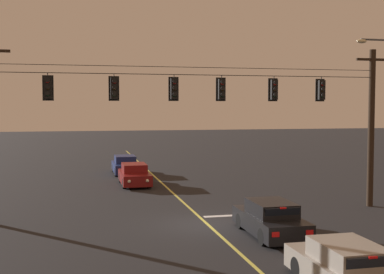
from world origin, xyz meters
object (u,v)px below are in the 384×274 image
traffic_light_left_inner (114,88)px  traffic_light_far_right (321,90)px  traffic_light_rightmost (274,90)px  car_waiting_near_lane (270,219)px  traffic_light_right_inner (222,89)px  traffic_light_leftmost (48,88)px  car_waiting_second_near (346,269)px  traffic_light_centre (174,89)px  car_oncoming_trailing (125,165)px  car_oncoming_lead (134,175)px

traffic_light_left_inner → traffic_light_far_right: 10.17m
traffic_light_rightmost → car_waiting_near_lane: 7.18m
traffic_light_right_inner → traffic_light_rightmost: bearing=0.0°
traffic_light_leftmost → car_waiting_second_near: (8.40, -10.72, -5.29)m
traffic_light_centre → traffic_light_far_right: size_ratio=1.00×
traffic_light_left_inner → car_waiting_second_near: (5.52, -10.72, -5.29)m
traffic_light_left_inner → car_waiting_near_lane: bearing=-37.7°
car_oncoming_trailing → traffic_light_rightmost: bearing=-69.5°
car_oncoming_lead → traffic_light_right_inner: bearing=-72.5°
traffic_light_centre → traffic_light_right_inner: (2.29, 0.00, 0.00)m
traffic_light_leftmost → car_oncoming_trailing: traffic_light_leftmost is taller
traffic_light_right_inner → car_oncoming_lead: bearing=107.5°
traffic_light_leftmost → traffic_light_right_inner: size_ratio=1.00×
car_oncoming_trailing → traffic_light_right_inner: bearing=-78.4°
traffic_light_left_inner → traffic_light_right_inner: bearing=0.0°
traffic_light_right_inner → traffic_light_rightmost: same height
traffic_light_rightmost → car_oncoming_lead: bearing=120.3°
traffic_light_rightmost → traffic_light_leftmost: bearing=180.0°
traffic_light_far_right → car_waiting_near_lane: 8.20m
traffic_light_rightmost → car_waiting_near_lane: traffic_light_rightmost is taller
traffic_light_left_inner → car_oncoming_trailing: 16.51m
traffic_light_centre → car_oncoming_trailing: (-0.89, 15.53, -5.29)m
traffic_light_far_right → car_oncoming_trailing: size_ratio=0.28×
traffic_light_right_inner → car_oncoming_lead: size_ratio=0.28×
traffic_light_left_inner → traffic_light_centre: 2.75m
traffic_light_right_inner → car_waiting_near_lane: 6.97m
car_waiting_near_lane → car_oncoming_trailing: (-3.91, 20.01, -0.00)m
car_waiting_second_near → traffic_light_leftmost: bearing=128.1°
traffic_light_right_inner → traffic_light_far_right: 5.13m
traffic_light_rightmost → car_waiting_second_near: 12.15m
car_oncoming_lead → car_waiting_near_lane: bearing=-75.0°
traffic_light_leftmost → car_waiting_near_lane: bearing=-27.3°
traffic_light_right_inner → traffic_light_far_right: (5.13, 0.00, 0.00)m
traffic_light_leftmost → traffic_light_rightmost: 10.56m
traffic_light_leftmost → car_waiting_second_near: traffic_light_leftmost is taller
traffic_light_rightmost → traffic_light_far_right: 2.50m
traffic_light_centre → traffic_light_far_right: 7.42m
traffic_light_leftmost → traffic_light_centre: size_ratio=1.00×
traffic_light_leftmost → car_oncoming_lead: bearing=63.8°
traffic_light_leftmost → traffic_light_right_inner: (7.92, 0.00, 0.00)m
traffic_light_centre → traffic_light_right_inner: 2.29m
traffic_light_leftmost → car_waiting_near_lane: 11.09m
traffic_light_leftmost → traffic_light_left_inner: (2.88, 0.00, 0.00)m
car_waiting_near_lane → traffic_light_leftmost: bearing=152.7°
traffic_light_rightmost → traffic_light_far_right: size_ratio=1.00×
car_waiting_second_near → traffic_light_right_inner: bearing=92.6°
car_waiting_second_near → car_oncoming_trailing: bearing=97.9°
traffic_light_rightmost → car_oncoming_lead: size_ratio=0.28×
traffic_light_left_inner → car_oncoming_lead: bearing=78.8°
traffic_light_rightmost → car_oncoming_trailing: size_ratio=0.28×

